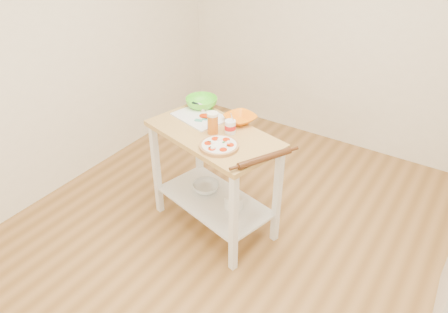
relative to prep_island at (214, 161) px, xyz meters
name	(u,v)px	position (x,y,z in m)	size (l,w,h in m)	color
room_shell	(246,109)	(0.46, -0.32, 0.71)	(4.04, 4.54, 2.74)	#A0703B
prep_island	(214,161)	(0.00, 0.00, 0.00)	(1.13, 0.79, 0.90)	tan
pizza	(219,146)	(0.16, -0.16, 0.28)	(0.28, 0.28, 0.04)	tan
cutting_board	(200,116)	(-0.23, 0.15, 0.27)	(0.46, 0.39, 0.04)	white
spatula	(204,120)	(-0.16, 0.09, 0.28)	(0.14, 0.09, 0.01)	teal
knife	(201,106)	(-0.32, 0.28, 0.28)	(0.27, 0.05, 0.01)	silver
orange_bowl	(240,119)	(0.08, 0.25, 0.29)	(0.23, 0.23, 0.06)	orange
green_bowl	(202,103)	(-0.32, 0.30, 0.30)	(0.26, 0.26, 0.08)	#5DEA2C
beer_pint	(213,123)	(0.00, -0.01, 0.34)	(0.08, 0.08, 0.17)	#C86216
yogurt_tub	(230,127)	(0.11, 0.06, 0.31)	(0.08, 0.08, 0.18)	white
rolling_pin	(265,159)	(0.51, -0.14, 0.28)	(0.05, 0.05, 0.41)	#4F2912
shelf_glass_bowl	(206,187)	(-0.13, 0.06, -0.35)	(0.22, 0.22, 0.07)	silver
shelf_bin	(234,204)	(0.20, -0.01, -0.33)	(0.11, 0.11, 0.11)	white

